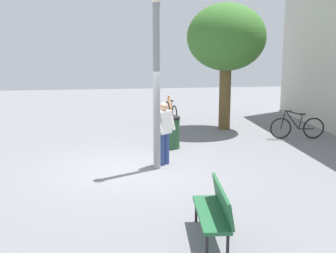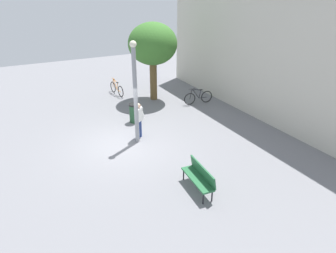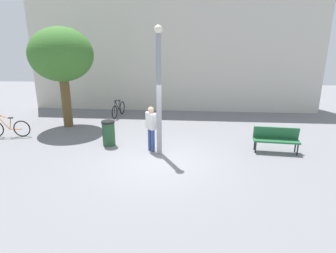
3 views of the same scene
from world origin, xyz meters
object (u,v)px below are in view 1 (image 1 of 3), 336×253
at_px(person_by_lamppost, 164,129).
at_px(trash_bin, 172,132).
at_px(park_bench, 216,208).
at_px(bicycle_orange, 171,111).
at_px(bicycle_black, 297,127).
at_px(lamppost, 157,76).
at_px(plaza_tree, 226,38).

bearing_deg(person_by_lamppost, trash_bin, 165.63).
xyz_separation_m(park_bench, bicycle_orange, (-10.78, 0.76, -0.16)).
height_order(park_bench, bicycle_black, bicycle_black).
height_order(lamppost, trash_bin, lamppost).
xyz_separation_m(bicycle_orange, bicycle_black, (3.79, 3.71, 0.00)).
height_order(lamppost, plaza_tree, plaza_tree).
bearing_deg(park_bench, trash_bin, 178.61).
height_order(plaza_tree, trash_bin, plaza_tree).
bearing_deg(person_by_lamppost, bicycle_black, 117.33).
xyz_separation_m(lamppost, park_bench, (4.21, 0.52, -1.84)).
height_order(person_by_lamppost, bicycle_orange, person_by_lamppost).
bearing_deg(person_by_lamppost, park_bench, 3.69).
bearing_deg(trash_bin, lamppost, -18.16).
xyz_separation_m(bicycle_orange, trash_bin, (4.51, -0.61, 0.11)).
bearing_deg(lamppost, person_by_lamppost, 144.54).
bearing_deg(trash_bin, bicycle_orange, 172.32).
bearing_deg(plaza_tree, trash_bin, -41.41).
distance_m(lamppost, park_bench, 4.63).
distance_m(park_bench, plaza_tree, 9.67).
height_order(person_by_lamppost, plaza_tree, plaza_tree).
height_order(plaza_tree, bicycle_black, plaza_tree).
height_order(plaza_tree, bicycle_orange, plaza_tree).
bearing_deg(person_by_lamppost, plaza_tree, 147.60).
bearing_deg(bicycle_black, lamppost, -60.84).
bearing_deg(lamppost, plaza_tree, 147.39).
distance_m(plaza_tree, trash_bin, 4.51).
xyz_separation_m(person_by_lamppost, bicycle_orange, (-6.25, 1.05, -0.58)).
xyz_separation_m(plaza_tree, trash_bin, (2.66, -2.34, -2.79)).
relative_size(park_bench, trash_bin, 1.67).
distance_m(park_bench, bicycle_black, 8.30).
distance_m(park_bench, bicycle_orange, 10.81).
bearing_deg(park_bench, bicycle_black, 147.44).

